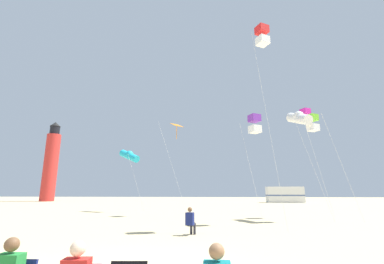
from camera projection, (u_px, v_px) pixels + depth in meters
kite_flyer_standing at (191, 220)px, 11.44m from camera, size 0.44×0.56×1.16m
kite_diamond_orange at (177, 128)px, 22.13m from camera, size 2.46×1.92×7.50m
kite_box_lime at (313, 123)px, 18.02m from camera, size 2.76×2.76×6.98m
kite_box_violet at (255, 124)px, 16.32m from camera, size 1.33×1.33×6.48m
kite_tube_white at (299, 118)px, 18.80m from camera, size 2.15×2.63×7.64m
kite_box_scarlet at (262, 36)px, 15.05m from camera, size 1.13×1.08×11.06m
kite_tube_cyan at (129, 156)px, 26.44m from camera, size 2.85×2.53×6.07m
kite_box_magenta at (306, 116)px, 20.86m from camera, size 1.75×1.49×8.23m
lighthouse_distant at (51, 163)px, 56.05m from camera, size 2.80×2.80×16.80m
rv_van_white at (285, 195)px, 48.00m from camera, size 6.53×2.60×2.80m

